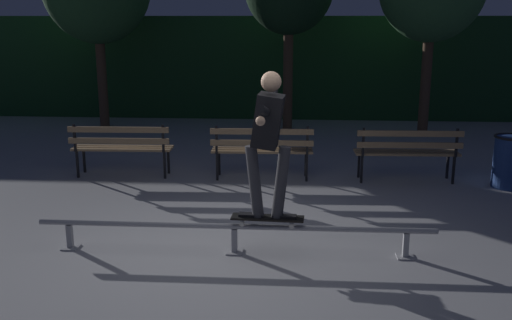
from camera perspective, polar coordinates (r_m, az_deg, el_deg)
ground_plane at (r=6.26m, az=-2.25°, el=-9.54°), size 90.00×90.00×0.00m
hedge_backdrop at (r=15.04m, az=1.55°, el=9.26°), size 24.00×1.20×2.56m
grind_rail at (r=6.26m, az=-2.17°, el=-6.99°), size 4.33×0.18×0.33m
skateboard at (r=6.18m, az=1.15°, el=-5.81°), size 0.79×0.24×0.09m
skateboarder at (r=5.93m, az=1.23°, el=2.73°), size 0.62×1.41×1.56m
park_bench_leftmost at (r=9.40m, az=-13.27°, el=1.52°), size 1.61×0.46×0.88m
park_bench_left_center at (r=9.00m, az=0.60°, el=1.35°), size 1.61×0.46×0.88m
park_bench_right_center at (r=9.15m, az=14.86°, el=1.10°), size 1.61×0.46×0.88m
trash_can at (r=9.41m, az=23.94°, el=-0.07°), size 0.52×0.52×0.80m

